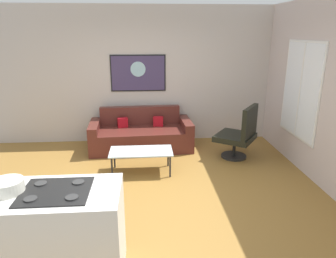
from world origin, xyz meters
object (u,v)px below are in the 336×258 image
object	(u,v)px
couch	(141,135)
armchair	(240,134)
coffee_table	(141,152)
wall_painting	(138,73)
mixing_bowl	(7,187)

from	to	relation	value
couch	armchair	bearing A→B (deg)	-20.75
coffee_table	armchair	world-z (taller)	armchair
wall_painting	armchair	bearing A→B (deg)	-32.35
couch	armchair	size ratio (longest dim) A/B	2.03
couch	mixing_bowl	size ratio (longest dim) A/B	7.19
couch	wall_painting	distance (m)	1.29
armchair	wall_painting	xyz separation A→B (m)	(-1.86, 1.18, 0.98)
coffee_table	armchair	distance (m)	1.88
mixing_bowl	coffee_table	bearing A→B (deg)	63.64
couch	coffee_table	xyz separation A→B (m)	(0.01, -1.17, 0.09)
wall_painting	coffee_table	bearing A→B (deg)	-88.55
armchair	wall_painting	distance (m)	2.41
coffee_table	wall_painting	distance (m)	1.99
couch	coffee_table	size ratio (longest dim) A/B	1.97
mixing_bowl	couch	bearing A→B (deg)	71.95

